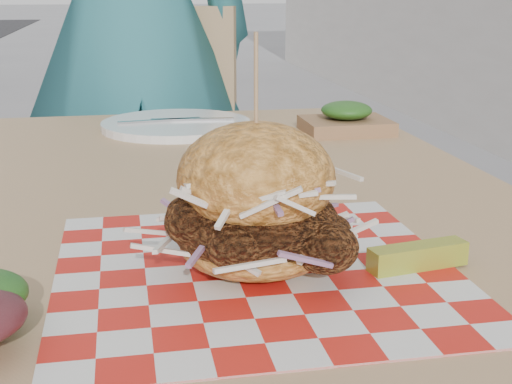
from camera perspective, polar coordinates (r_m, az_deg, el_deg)
diner at (r=1.84m, az=-9.99°, el=12.25°), size 0.66×0.45×1.76m
patio_table at (r=0.92m, az=-4.08°, el=-4.90°), size 0.80×1.20×0.75m
patio_chair at (r=1.87m, az=-6.57°, el=2.24°), size 0.53×0.54×0.95m
paper_liner at (r=0.66m, az=-0.00°, el=-6.22°), size 0.36×0.36×0.00m
sandwich at (r=0.64m, az=0.00°, el=-1.23°), size 0.19×0.19×0.21m
pickle_spear at (r=0.67m, az=12.82°, el=-5.03°), size 0.10×0.04×0.02m
place_setting at (r=1.31m, az=-6.40°, el=5.36°), size 0.27×0.27×0.02m
kraft_tray at (r=1.27m, az=7.23°, el=5.73°), size 0.15×0.12×0.06m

